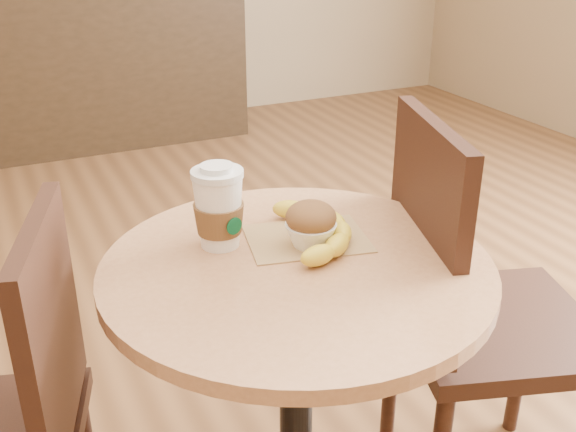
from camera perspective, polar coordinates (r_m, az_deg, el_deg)
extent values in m
cylinder|color=black|center=(1.50, 0.68, -16.61)|extent=(0.07, 0.07, 0.72)
cylinder|color=#B27B51|center=(1.29, 0.76, -4.51)|extent=(0.75, 0.75, 0.03)
cube|color=black|center=(1.26, -19.43, -9.19)|extent=(0.13, 0.37, 0.41)
cube|color=black|center=(1.65, 17.27, -8.89)|extent=(0.54, 0.54, 0.04)
cylinder|color=black|center=(1.99, 19.15, -11.28)|extent=(0.04, 0.04, 0.48)
cylinder|color=black|center=(1.86, 8.75, -12.69)|extent=(0.04, 0.04, 0.48)
cube|color=black|center=(1.45, 11.59, -0.81)|extent=(0.15, 0.40, 0.45)
cube|color=black|center=(4.39, -18.84, 12.01)|extent=(2.20, 0.60, 1.00)
cube|color=#9C794B|center=(1.37, 1.61, -1.91)|extent=(0.27, 0.23, 0.00)
cylinder|color=silver|center=(1.29, -6.03, 3.60)|extent=(0.10, 0.10, 0.01)
cylinder|color=silver|center=(1.29, -6.05, 4.09)|extent=(0.07, 0.07, 0.01)
cylinder|color=#074625|center=(1.29, -4.57, -0.86)|extent=(0.03, 0.01, 0.03)
ellipsoid|color=brown|center=(1.32, 1.96, -0.12)|extent=(0.10, 0.10, 0.07)
ellipsoid|color=beige|center=(1.31, 1.97, 0.70)|extent=(0.04, 0.04, 0.02)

